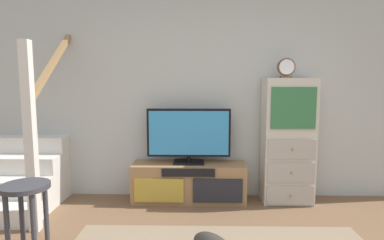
# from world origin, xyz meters

# --- Properties ---
(back_wall) EXTENTS (6.40, 0.12, 2.70)m
(back_wall) POSITION_xyz_m (0.00, 2.46, 1.35)
(back_wall) COLOR #B2B7B2
(back_wall) RESTS_ON ground_plane
(media_console) EXTENTS (1.34, 0.38, 0.46)m
(media_console) POSITION_xyz_m (-0.30, 2.19, 0.23)
(media_console) COLOR #997047
(media_console) RESTS_ON ground_plane
(television) EXTENTS (0.98, 0.22, 0.65)m
(television) POSITION_xyz_m (-0.30, 2.22, 0.80)
(television) COLOR black
(television) RESTS_ON media_console
(side_cabinet) EXTENTS (0.58, 0.38, 1.46)m
(side_cabinet) POSITION_xyz_m (0.86, 2.20, 0.73)
(side_cabinet) COLOR beige
(side_cabinet) RESTS_ON ground_plane
(desk_clock) EXTENTS (0.20, 0.08, 0.22)m
(desk_clock) POSITION_xyz_m (0.81, 2.19, 1.58)
(desk_clock) COLOR #4C3823
(desk_clock) RESTS_ON side_cabinet
(staircase) EXTENTS (1.00, 1.36, 2.20)m
(staircase) POSITION_xyz_m (-2.24, 2.20, 0.37)
(staircase) COLOR silver
(staircase) RESTS_ON ground_plane
(bar_stool_near) EXTENTS (0.34, 0.34, 0.69)m
(bar_stool_near) POSITION_xyz_m (-1.43, 0.70, 0.52)
(bar_stool_near) COLOR #333338
(bar_stool_near) RESTS_ON ground_plane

